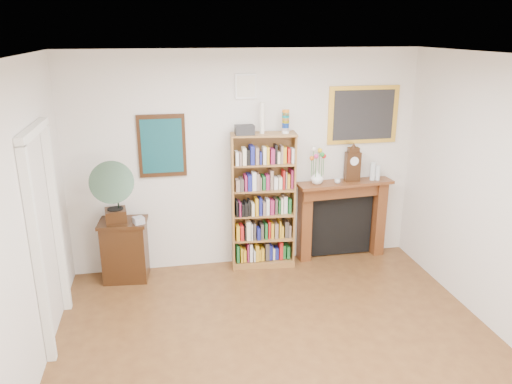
{
  "coord_description": "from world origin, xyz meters",
  "views": [
    {
      "loc": [
        -1.05,
        -3.62,
        3.02
      ],
      "look_at": [
        -0.04,
        1.6,
        1.28
      ],
      "focal_mm": 35.0,
      "sensor_mm": 36.0,
      "label": 1
    }
  ],
  "objects_px": {
    "cd_stack": "(139,220)",
    "mantel_clock": "(353,165)",
    "bookshelf": "(263,194)",
    "bottle_right": "(378,173)",
    "teacup": "(337,181)",
    "fireplace": "(342,212)",
    "bottle_left": "(373,171)",
    "side_cabinet": "(125,250)",
    "gramophone": "(112,188)",
    "flower_vase": "(317,177)"
  },
  "relations": [
    {
      "from": "flower_vase",
      "to": "cd_stack",
      "type": "bearing_deg",
      "value": -175.31
    },
    {
      "from": "bottle_left",
      "to": "side_cabinet",
      "type": "bearing_deg",
      "value": -178.41
    },
    {
      "from": "gramophone",
      "to": "cd_stack",
      "type": "xyz_separation_m",
      "value": [
        0.27,
        0.0,
        -0.42
      ]
    },
    {
      "from": "cd_stack",
      "to": "teacup",
      "type": "xyz_separation_m",
      "value": [
        2.55,
        0.15,
        0.3
      ]
    },
    {
      "from": "mantel_clock",
      "to": "flower_vase",
      "type": "relative_size",
      "value": 2.6
    },
    {
      "from": "cd_stack",
      "to": "mantel_clock",
      "type": "relative_size",
      "value": 0.26
    },
    {
      "from": "fireplace",
      "to": "bookshelf",
      "type": "bearing_deg",
      "value": 179.47
    },
    {
      "from": "mantel_clock",
      "to": "bottle_left",
      "type": "distance_m",
      "value": 0.3
    },
    {
      "from": "bookshelf",
      "to": "mantel_clock",
      "type": "xyz_separation_m",
      "value": [
        1.21,
        0.04,
        0.31
      ]
    },
    {
      "from": "mantel_clock",
      "to": "bottle_left",
      "type": "bearing_deg",
      "value": -1.29
    },
    {
      "from": "fireplace",
      "to": "mantel_clock",
      "type": "xyz_separation_m",
      "value": [
        0.1,
        -0.03,
        0.67
      ]
    },
    {
      "from": "mantel_clock",
      "to": "teacup",
      "type": "relative_size",
      "value": 5.77
    },
    {
      "from": "teacup",
      "to": "bottle_left",
      "type": "height_order",
      "value": "bottle_left"
    },
    {
      "from": "fireplace",
      "to": "teacup",
      "type": "xyz_separation_m",
      "value": [
        -0.13,
        -0.11,
        0.48
      ]
    },
    {
      "from": "bookshelf",
      "to": "bottle_right",
      "type": "height_order",
      "value": "bookshelf"
    },
    {
      "from": "side_cabinet",
      "to": "fireplace",
      "type": "xyz_separation_m",
      "value": [
        2.88,
        0.13,
        0.25
      ]
    },
    {
      "from": "flower_vase",
      "to": "bottle_left",
      "type": "distance_m",
      "value": 0.78
    },
    {
      "from": "side_cabinet",
      "to": "gramophone",
      "type": "distance_m",
      "value": 0.87
    },
    {
      "from": "cd_stack",
      "to": "teacup",
      "type": "relative_size",
      "value": 1.53
    },
    {
      "from": "bookshelf",
      "to": "side_cabinet",
      "type": "relative_size",
      "value": 2.63
    },
    {
      "from": "flower_vase",
      "to": "bookshelf",
      "type": "bearing_deg",
      "value": 180.0
    },
    {
      "from": "bookshelf",
      "to": "flower_vase",
      "type": "xyz_separation_m",
      "value": [
        0.71,
        -0.0,
        0.18
      ]
    },
    {
      "from": "mantel_clock",
      "to": "bottle_right",
      "type": "xyz_separation_m",
      "value": [
        0.35,
        -0.03,
        -0.12
      ]
    },
    {
      "from": "mantel_clock",
      "to": "flower_vase",
      "type": "height_order",
      "value": "mantel_clock"
    },
    {
      "from": "flower_vase",
      "to": "side_cabinet",
      "type": "bearing_deg",
      "value": -178.59
    },
    {
      "from": "bottle_left",
      "to": "teacup",
      "type": "bearing_deg",
      "value": -172.63
    },
    {
      "from": "side_cabinet",
      "to": "mantel_clock",
      "type": "distance_m",
      "value": 3.12
    },
    {
      "from": "side_cabinet",
      "to": "bottle_left",
      "type": "xyz_separation_m",
      "value": [
        3.27,
        0.09,
        0.82
      ]
    },
    {
      "from": "side_cabinet",
      "to": "teacup",
      "type": "relative_size",
      "value": 9.96
    },
    {
      "from": "side_cabinet",
      "to": "bottle_left",
      "type": "bearing_deg",
      "value": 7.06
    },
    {
      "from": "gramophone",
      "to": "flower_vase",
      "type": "bearing_deg",
      "value": -2.55
    },
    {
      "from": "bookshelf",
      "to": "bottle_right",
      "type": "xyz_separation_m",
      "value": [
        1.56,
        0.01,
        0.2
      ]
    },
    {
      "from": "side_cabinet",
      "to": "flower_vase",
      "type": "height_order",
      "value": "flower_vase"
    },
    {
      "from": "cd_stack",
      "to": "mantel_clock",
      "type": "xyz_separation_m",
      "value": [
        2.78,
        0.22,
        0.49
      ]
    },
    {
      "from": "teacup",
      "to": "flower_vase",
      "type": "bearing_deg",
      "value": 172.1
    },
    {
      "from": "fireplace",
      "to": "bottle_right",
      "type": "bearing_deg",
      "value": -12.04
    },
    {
      "from": "teacup",
      "to": "bottle_right",
      "type": "distance_m",
      "value": 0.59
    },
    {
      "from": "bottle_right",
      "to": "bookshelf",
      "type": "bearing_deg",
      "value": -179.7
    },
    {
      "from": "cd_stack",
      "to": "flower_vase",
      "type": "height_order",
      "value": "flower_vase"
    },
    {
      "from": "gramophone",
      "to": "cd_stack",
      "type": "relative_size",
      "value": 6.81
    },
    {
      "from": "side_cabinet",
      "to": "fireplace",
      "type": "bearing_deg",
      "value": 8.1
    },
    {
      "from": "bookshelf",
      "to": "bottle_left",
      "type": "relative_size",
      "value": 8.57
    },
    {
      "from": "bookshelf",
      "to": "fireplace",
      "type": "relative_size",
      "value": 1.56
    },
    {
      "from": "gramophone",
      "to": "bottle_right",
      "type": "height_order",
      "value": "gramophone"
    },
    {
      "from": "bookshelf",
      "to": "fireplace",
      "type": "height_order",
      "value": "bookshelf"
    },
    {
      "from": "gramophone",
      "to": "mantel_clock",
      "type": "xyz_separation_m",
      "value": [
        3.05,
        0.23,
        0.07
      ]
    },
    {
      "from": "mantel_clock",
      "to": "side_cabinet",
      "type": "bearing_deg",
      "value": -177.96
    },
    {
      "from": "bottle_left",
      "to": "gramophone",
      "type": "bearing_deg",
      "value": -176.26
    },
    {
      "from": "side_cabinet",
      "to": "flower_vase",
      "type": "relative_size",
      "value": 4.48
    },
    {
      "from": "bookshelf",
      "to": "gramophone",
      "type": "height_order",
      "value": "bookshelf"
    }
  ]
}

